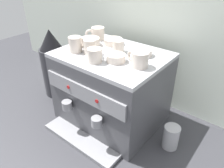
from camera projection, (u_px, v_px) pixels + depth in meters
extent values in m
plane|color=#38383D|center=(112.00, 116.00, 1.41)|extent=(4.00, 4.00, 0.00)
cube|color=silver|center=(147.00, 14.00, 1.34)|extent=(2.80, 0.03, 1.19)
cube|color=#4C4C51|center=(112.00, 89.00, 1.30)|extent=(0.58, 0.46, 0.42)
cube|color=#B7B7BC|center=(112.00, 55.00, 1.18)|extent=(0.58, 0.46, 0.02)
cube|color=#939399|center=(83.00, 93.00, 1.09)|extent=(0.54, 0.01, 0.09)
cylinder|color=red|center=(68.00, 87.00, 1.14)|extent=(0.02, 0.01, 0.02)
cylinder|color=red|center=(97.00, 101.00, 1.03)|extent=(0.02, 0.01, 0.02)
cube|color=#939399|center=(81.00, 140.00, 1.21)|extent=(0.50, 0.12, 0.02)
cylinder|color=#939399|center=(67.00, 105.00, 1.19)|extent=(0.06, 0.06, 0.05)
cylinder|color=#939399|center=(97.00, 122.00, 1.08)|extent=(0.06, 0.06, 0.05)
cylinder|color=beige|center=(90.00, 47.00, 1.16)|extent=(0.07, 0.07, 0.08)
torus|color=beige|center=(85.00, 44.00, 1.19)|extent=(0.06, 0.03, 0.06)
cylinder|color=beige|center=(98.00, 33.00, 1.36)|extent=(0.08, 0.08, 0.07)
torus|color=beige|center=(90.00, 34.00, 1.35)|extent=(0.05, 0.05, 0.06)
cylinder|color=beige|center=(95.00, 55.00, 1.07)|extent=(0.07, 0.07, 0.07)
torus|color=beige|center=(98.00, 52.00, 1.11)|extent=(0.03, 0.05, 0.05)
cylinder|color=beige|center=(140.00, 59.00, 1.02)|extent=(0.08, 0.08, 0.07)
torus|color=beige|center=(132.00, 56.00, 1.06)|extent=(0.06, 0.03, 0.06)
cylinder|color=beige|center=(75.00, 44.00, 1.18)|extent=(0.07, 0.07, 0.08)
torus|color=beige|center=(84.00, 43.00, 1.20)|extent=(0.03, 0.06, 0.06)
cylinder|color=beige|center=(118.00, 46.00, 1.18)|extent=(0.06, 0.06, 0.06)
torus|color=beige|center=(118.00, 43.00, 1.22)|extent=(0.04, 0.04, 0.05)
cylinder|color=beige|center=(90.00, 42.00, 1.27)|extent=(0.11, 0.11, 0.04)
cylinder|color=beige|center=(90.00, 44.00, 1.28)|extent=(0.06, 0.06, 0.01)
cylinder|color=beige|center=(144.00, 52.00, 1.15)|extent=(0.09, 0.09, 0.03)
cylinder|color=beige|center=(144.00, 55.00, 1.15)|extent=(0.05, 0.05, 0.01)
cylinder|color=beige|center=(116.00, 58.00, 1.08)|extent=(0.10, 0.10, 0.04)
cylinder|color=beige|center=(116.00, 61.00, 1.09)|extent=(0.05, 0.05, 0.01)
cylinder|color=beige|center=(113.00, 41.00, 1.29)|extent=(0.11, 0.11, 0.03)
cylinder|color=beige|center=(113.00, 43.00, 1.30)|extent=(0.06, 0.06, 0.01)
cylinder|color=#333338|center=(55.00, 72.00, 1.56)|extent=(0.17, 0.17, 0.36)
cone|color=black|center=(50.00, 39.00, 1.44)|extent=(0.16, 0.16, 0.14)
cylinder|color=#B7B7BC|center=(171.00, 137.00, 1.16)|extent=(0.09, 0.09, 0.14)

